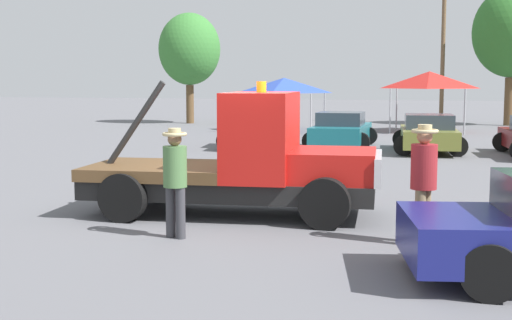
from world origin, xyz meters
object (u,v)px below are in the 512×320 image
at_px(person_near_truck, 424,174).
at_px(person_at_hood, 175,174).
at_px(parked_car_teal, 341,130).
at_px(parked_car_tan, 256,130).
at_px(tow_truck, 248,164).
at_px(canopy_tent_blue, 284,85).
at_px(tree_center, 512,33).
at_px(tree_left, 189,49).
at_px(canopy_tent_red, 429,80).
at_px(utility_pole, 443,46).
at_px(parked_car_olive, 428,134).

relative_size(person_near_truck, person_at_hood, 1.05).
bearing_deg(parked_car_teal, person_near_truck, -167.56).
distance_m(person_at_hood, parked_car_tan, 15.81).
xyz_separation_m(tow_truck, canopy_tent_blue, (-4.72, 21.92, 1.30)).
xyz_separation_m(person_near_truck, tree_center, (3.07, 31.12, 4.03)).
height_order(person_at_hood, tree_left, tree_left).
distance_m(tow_truck, person_at_hood, 2.24).
xyz_separation_m(canopy_tent_red, utility_pole, (0.41, 7.07, 1.96)).
distance_m(parked_car_tan, tree_center, 19.60).
height_order(person_at_hood, parked_car_teal, person_at_hood).
bearing_deg(parked_car_teal, parked_car_tan, 100.19).
xyz_separation_m(tow_truck, tree_center, (6.33, 29.56, 4.16)).
height_order(parked_car_olive, canopy_tent_blue, canopy_tent_blue).
bearing_deg(canopy_tent_blue, parked_car_teal, -62.28).
xyz_separation_m(parked_car_olive, canopy_tent_red, (-0.45, 10.21, 1.88)).
height_order(tow_truck, utility_pole, utility_pole).
bearing_deg(parked_car_tan, parked_car_teal, -87.60).
bearing_deg(parked_car_teal, parked_car_olive, -107.02).
distance_m(parked_car_tan, utility_pole, 18.56).
xyz_separation_m(parked_car_tan, parked_car_olive, (6.40, -0.27, -0.00)).
bearing_deg(utility_pole, tow_truck, -94.99).
bearing_deg(canopy_tent_blue, tow_truck, -77.85).
distance_m(person_at_hood, utility_pole, 32.84).
distance_m(person_near_truck, tree_center, 31.53).
relative_size(person_at_hood, canopy_tent_red, 0.51).
relative_size(canopy_tent_red, tree_left, 0.54).
xyz_separation_m(person_near_truck, utility_pole, (-0.61, 31.90, 3.40)).
height_order(parked_car_olive, tree_left, tree_left).
bearing_deg(canopy_tent_red, parked_car_teal, -106.64).
height_order(person_near_truck, tree_center, tree_center).
height_order(canopy_tent_blue, tree_center, tree_center).
bearing_deg(tow_truck, tree_center, 71.96).
relative_size(canopy_tent_red, tree_center, 0.45).
bearing_deg(tree_center, parked_car_olive, -102.44).
xyz_separation_m(parked_car_olive, tree_center, (3.64, 16.50, 4.47)).
relative_size(parked_car_teal, utility_pole, 0.50).
distance_m(person_near_truck, canopy_tent_red, 24.90).
height_order(person_near_truck, parked_car_teal, person_near_truck).
xyz_separation_m(canopy_tent_red, tree_center, (4.09, 6.29, 2.59)).
bearing_deg(person_at_hood, parked_car_tan, -150.15).
height_order(canopy_tent_blue, utility_pole, utility_pole).
xyz_separation_m(tree_left, utility_pole, (14.19, 3.77, 0.19)).
xyz_separation_m(parked_car_teal, canopy_tent_red, (2.78, 9.30, 1.88)).
height_order(parked_car_tan, canopy_tent_blue, canopy_tent_blue).
bearing_deg(tree_center, tree_left, -170.48).
distance_m(person_at_hood, parked_car_teal, 16.14).
xyz_separation_m(canopy_tent_blue, canopy_tent_red, (6.96, 1.34, 0.27)).
relative_size(tow_truck, utility_pole, 0.67).
distance_m(parked_car_tan, canopy_tent_blue, 8.81).
height_order(canopy_tent_blue, tree_left, tree_left).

